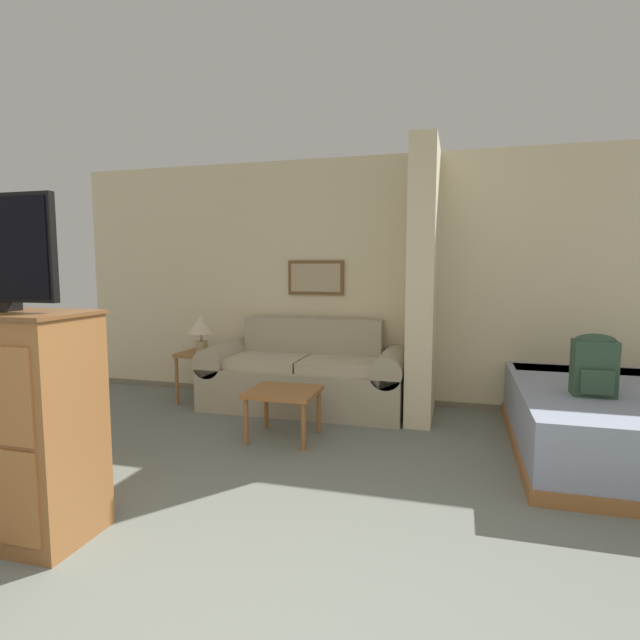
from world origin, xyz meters
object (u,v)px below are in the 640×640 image
table_lamp (201,326)px  couch (305,376)px  bed (611,422)px  coffee_table (283,396)px  backpack (594,364)px

table_lamp → couch: bearing=2.4°
couch → bed: (2.65, -0.64, -0.07)m
coffee_table → backpack: backpack is taller
couch → bed: size_ratio=1.01×
bed → backpack: size_ratio=4.55×
table_lamp → backpack: bearing=-12.9°
coffee_table → table_lamp: 1.60m
couch → backpack: (2.46, -0.88, 0.42)m
backpack → table_lamp: bearing=167.1°
table_lamp → backpack: backpack is taller
couch → backpack: 2.64m
coffee_table → table_lamp: bearing=144.6°
coffee_table → bed: bed is taller
couch → coffee_table: bearing=-84.0°
bed → coffee_table: bearing=-173.4°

